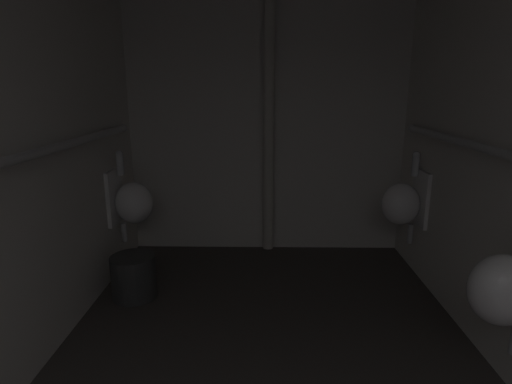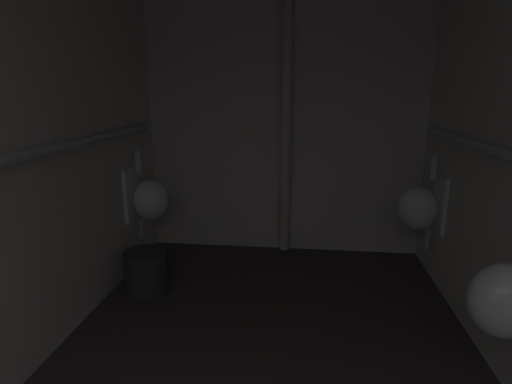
{
  "view_description": "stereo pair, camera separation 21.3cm",
  "coord_description": "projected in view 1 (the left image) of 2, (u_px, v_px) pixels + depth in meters",
  "views": [
    {
      "loc": [
        -0.03,
        0.3,
        1.49
      ],
      "look_at": [
        -0.07,
        2.45,
        0.95
      ],
      "focal_mm": 29.06,
      "sensor_mm": 36.0,
      "label": 1
    },
    {
      "loc": [
        0.18,
        0.3,
        1.49
      ],
      "look_at": [
        -0.07,
        2.45,
        0.95
      ],
      "focal_mm": 29.06,
      "sensor_mm": 36.0,
      "label": 2
    }
  ],
  "objects": [
    {
      "name": "wall_back",
      "position": [
        267.0,
        124.0,
        3.74
      ],
      "size": [
        2.59,
        0.06,
        2.36
      ],
      "primitive_type": "cube",
      "color": "silver",
      "rests_on": "ground"
    },
    {
      "name": "urinal_left_mid",
      "position": [
        131.0,
        201.0,
        3.33
      ],
      "size": [
        0.32,
        0.3,
        0.76
      ],
      "color": "white"
    },
    {
      "name": "urinal_right_mid",
      "position": [
        507.0,
        288.0,
        1.89
      ],
      "size": [
        0.32,
        0.3,
        0.76
      ],
      "color": "white"
    },
    {
      "name": "urinal_right_far",
      "position": [
        403.0,
        203.0,
        3.3
      ],
      "size": [
        0.32,
        0.3,
        0.76
      ],
      "color": "white"
    },
    {
      "name": "standpipe_back_wall",
      "position": [
        269.0,
        125.0,
        3.63
      ],
      "size": [
        0.09,
        0.09,
        2.31
      ],
      "primitive_type": "cylinder",
      "color": "beige",
      "rests_on": "ground"
    },
    {
      "name": "waste_bin",
      "position": [
        134.0,
        277.0,
        3.01
      ],
      "size": [
        0.32,
        0.32,
        0.32
      ],
      "primitive_type": "cylinder",
      "color": "#2D2D2D",
      "rests_on": "ground"
    }
  ]
}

